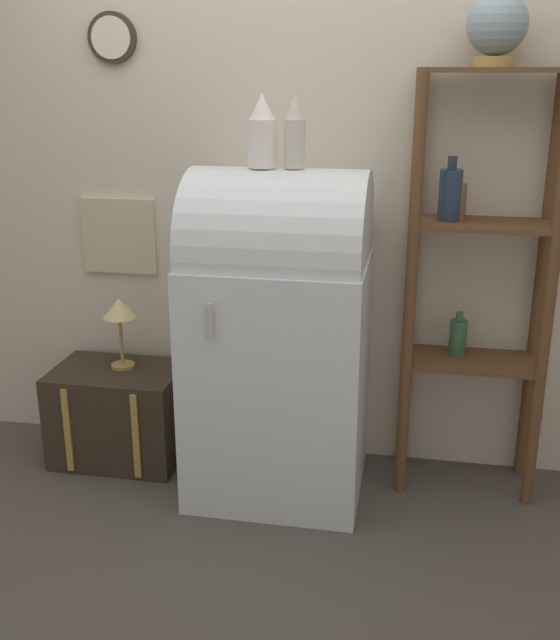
{
  "coord_description": "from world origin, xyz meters",
  "views": [
    {
      "loc": [
        0.56,
        -2.73,
        1.77
      ],
      "look_at": [
        0.0,
        0.21,
        0.78
      ],
      "focal_mm": 42.0,
      "sensor_mm": 36.0,
      "label": 1
    }
  ],
  "objects_px": {
    "vase_left": "(262,133)",
    "refrigerator": "(279,331)",
    "vase_center": "(295,133)",
    "desk_lamp": "(119,313)",
    "globe": "(497,26)",
    "suitcase_trunk": "(119,414)"
  },
  "relations": [
    {
      "from": "vase_left",
      "to": "desk_lamp",
      "type": "distance_m",
      "value": 1.1
    },
    {
      "from": "suitcase_trunk",
      "to": "vase_left",
      "type": "relative_size",
      "value": 2.08
    },
    {
      "from": "vase_center",
      "to": "desk_lamp",
      "type": "bearing_deg",
      "value": 170.85
    },
    {
      "from": "suitcase_trunk",
      "to": "vase_center",
      "type": "relative_size",
      "value": 2.07
    },
    {
      "from": "vase_left",
      "to": "refrigerator",
      "type": "bearing_deg",
      "value": 6.92
    },
    {
      "from": "suitcase_trunk",
      "to": "vase_center",
      "type": "height_order",
      "value": "vase_center"
    },
    {
      "from": "globe",
      "to": "vase_left",
      "type": "relative_size",
      "value": 0.95
    },
    {
      "from": "refrigerator",
      "to": "globe",
      "type": "xyz_separation_m",
      "value": [
        0.8,
        0.19,
        1.21
      ]
    },
    {
      "from": "vase_center",
      "to": "desk_lamp",
      "type": "distance_m",
      "value": 1.18
    },
    {
      "from": "refrigerator",
      "to": "vase_left",
      "type": "relative_size",
      "value": 4.93
    },
    {
      "from": "vase_left",
      "to": "vase_center",
      "type": "relative_size",
      "value": 1.0
    },
    {
      "from": "suitcase_trunk",
      "to": "globe",
      "type": "distance_m",
      "value": 2.34
    },
    {
      "from": "suitcase_trunk",
      "to": "desk_lamp",
      "type": "distance_m",
      "value": 0.49
    },
    {
      "from": "refrigerator",
      "to": "suitcase_trunk",
      "type": "bearing_deg",
      "value": 173.26
    },
    {
      "from": "vase_center",
      "to": "desk_lamp",
      "type": "relative_size",
      "value": 0.85
    },
    {
      "from": "desk_lamp",
      "to": "vase_center",
      "type": "bearing_deg",
      "value": -9.15
    },
    {
      "from": "vase_left",
      "to": "vase_center",
      "type": "height_order",
      "value": "same"
    },
    {
      "from": "vase_center",
      "to": "suitcase_trunk",
      "type": "bearing_deg",
      "value": 173.61
    },
    {
      "from": "suitcase_trunk",
      "to": "globe",
      "type": "bearing_deg",
      "value": 3.55
    },
    {
      "from": "globe",
      "to": "desk_lamp",
      "type": "distance_m",
      "value": 1.99
    },
    {
      "from": "refrigerator",
      "to": "vase_left",
      "type": "height_order",
      "value": "vase_left"
    },
    {
      "from": "desk_lamp",
      "to": "globe",
      "type": "bearing_deg",
      "value": 2.2
    }
  ]
}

